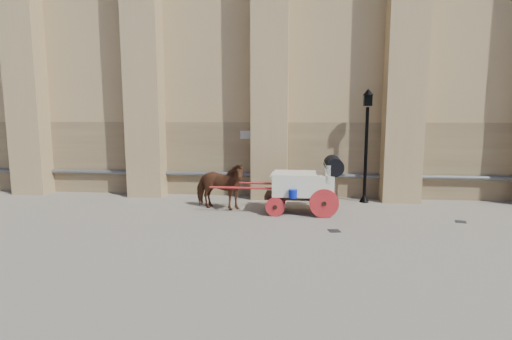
# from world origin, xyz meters

# --- Properties ---
(ground) EXTENTS (90.00, 90.00, 0.00)m
(ground) POSITION_xyz_m (0.00, 0.00, 0.00)
(ground) COLOR gray
(ground) RESTS_ON ground
(horse) EXTENTS (2.14, 1.35, 1.67)m
(horse) POSITION_xyz_m (-2.61, 1.56, 0.84)
(horse) COLOR brown
(horse) RESTS_ON ground
(carriage) EXTENTS (4.42, 1.57, 1.93)m
(carriage) POSITION_xyz_m (0.44, 1.41, 1.04)
(carriage) COLOR black
(carriage) RESTS_ON ground
(street_lamp) EXTENTS (0.40, 0.40, 4.25)m
(street_lamp) POSITION_xyz_m (2.64, 3.27, 2.27)
(street_lamp) COLOR black
(street_lamp) RESTS_ON ground
(drain_grate_near) EXTENTS (0.38, 0.38, 0.01)m
(drain_grate_near) POSITION_xyz_m (1.17, -0.69, 0.01)
(drain_grate_near) COLOR black
(drain_grate_near) RESTS_ON ground
(drain_grate_far) EXTENTS (0.40, 0.40, 0.01)m
(drain_grate_far) POSITION_xyz_m (5.18, 0.72, 0.01)
(drain_grate_far) COLOR black
(drain_grate_far) RESTS_ON ground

